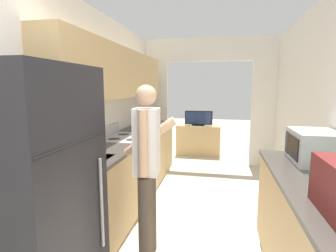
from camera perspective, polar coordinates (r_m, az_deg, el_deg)
name	(u,v)px	position (r m, az deg, el deg)	size (l,w,h in m)	color
wall_left	(90,97)	(3.16, -16.67, 6.04)	(0.38, 6.95, 2.50)	white
wall_far_with_doorway	(208,93)	(5.29, 8.78, 7.20)	(2.96, 0.06, 2.50)	white
counter_left	(132,164)	(3.85, -7.75, -8.28)	(0.62, 3.21, 0.89)	tan
counter_right	(321,245)	(2.31, 30.40, -21.39)	(0.62, 1.94, 0.89)	tan
refrigerator	(33,196)	(1.98, -27.29, -13.41)	(0.70, 0.80, 1.69)	black
range_oven	(128,168)	(3.67, -8.66, -9.09)	(0.66, 0.76, 1.03)	#B7B7BC
person	(147,168)	(2.37, -4.60, -9.13)	(0.51, 0.39, 1.57)	#4C4238
microwave	(314,147)	(2.66, 29.24, -3.96)	(0.38, 0.52, 0.28)	#B7B7BC
book_stack	(331,179)	(2.18, 31.98, -9.70)	(0.24, 0.30, 0.07)	#33894C
tv_cabinet	(198,140)	(6.08, 6.63, -3.03)	(0.99, 0.42, 0.69)	tan
television	(199,118)	(5.96, 6.68, 1.66)	(0.62, 0.16, 0.33)	black
knife	(137,130)	(4.03, -6.71, -0.93)	(0.05, 0.34, 0.02)	#B7B7BC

